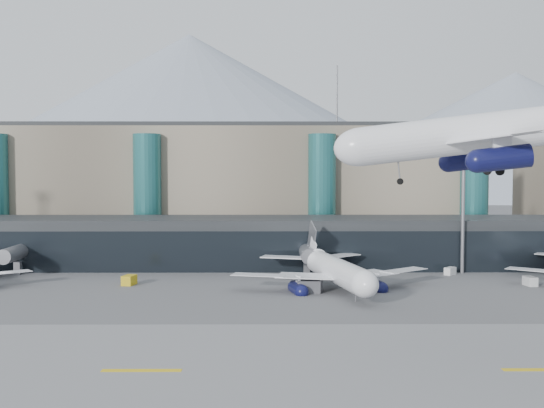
# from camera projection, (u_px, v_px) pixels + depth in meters

# --- Properties ---
(ground) EXTENTS (900.00, 900.00, 0.00)m
(ground) POSITION_uv_depth(u_px,v_px,m) (329.00, 334.00, 82.85)
(ground) COLOR #515154
(ground) RESTS_ON ground
(runway_strip) EXTENTS (400.00, 40.00, 0.04)m
(runway_strip) POSITION_uv_depth(u_px,v_px,m) (342.00, 370.00, 67.87)
(runway_strip) COLOR slate
(runway_strip) RESTS_ON ground
(runway_markings) EXTENTS (128.00, 1.00, 0.02)m
(runway_markings) POSITION_uv_depth(u_px,v_px,m) (342.00, 370.00, 67.87)
(runway_markings) COLOR gold
(runway_markings) RESTS_ON ground
(concourse) EXTENTS (170.00, 27.00, 10.00)m
(concourse) POSITION_uv_depth(u_px,v_px,m) (304.00, 242.00, 140.23)
(concourse) COLOR black
(concourse) RESTS_ON ground
(terminal_main) EXTENTS (130.00, 30.00, 31.00)m
(terminal_main) POSITION_uv_depth(u_px,v_px,m) (198.00, 187.00, 171.76)
(terminal_main) COLOR gray
(terminal_main) RESTS_ON ground
(teal_towers) EXTENTS (116.40, 19.40, 46.00)m
(teal_towers) POSITION_uv_depth(u_px,v_px,m) (235.00, 195.00, 155.93)
(teal_towers) COLOR #246365
(teal_towers) RESTS_ON ground
(mountain_ridge) EXTENTS (910.00, 400.00, 110.00)m
(mountain_ridge) POSITION_uv_depth(u_px,v_px,m) (302.00, 130.00, 460.03)
(mountain_ridge) COLOR gray
(mountain_ridge) RESTS_ON ground
(lightmast_mid) EXTENTS (3.00, 1.20, 25.60)m
(lightmast_mid) POSITION_uv_depth(u_px,v_px,m) (463.00, 198.00, 130.21)
(lightmast_mid) COLOR slate
(lightmast_mid) RESTS_ON ground
(hero_jet) EXTENTS (36.05, 36.80, 11.87)m
(hero_jet) POSITION_uv_depth(u_px,v_px,m) (514.00, 120.00, 72.03)
(hero_jet) COLOR white
(hero_jet) RESTS_ON ground
(jet_parked_mid) EXTENTS (35.50, 36.26, 11.67)m
(jet_parked_mid) POSITION_uv_depth(u_px,v_px,m) (332.00, 262.00, 115.03)
(jet_parked_mid) COLOR white
(jet_parked_mid) RESTS_ON ground
(veh_b) EXTENTS (2.38, 3.23, 1.68)m
(veh_b) POSITION_uv_depth(u_px,v_px,m) (129.00, 280.00, 117.65)
(veh_b) COLOR gold
(veh_b) RESTS_ON ground
(veh_c) EXTENTS (3.69, 1.97, 2.04)m
(veh_c) POSITION_uv_depth(u_px,v_px,m) (309.00, 287.00, 110.09)
(veh_c) COLOR #4B4B50
(veh_c) RESTS_ON ground
(veh_d) EXTENTS (2.67, 2.74, 1.42)m
(veh_d) POSITION_uv_depth(u_px,v_px,m) (450.00, 271.00, 128.92)
(veh_d) COLOR silver
(veh_d) RESTS_ON ground
(veh_g) EXTENTS (1.88, 2.86, 1.57)m
(veh_g) POSITION_uv_depth(u_px,v_px,m) (530.00, 281.00, 116.94)
(veh_g) COLOR silver
(veh_g) RESTS_ON ground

